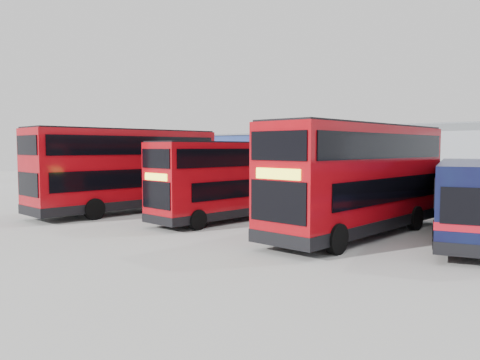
% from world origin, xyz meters
% --- Properties ---
extents(ground_plane, '(120.00, 120.00, 0.00)m').
position_xyz_m(ground_plane, '(0.00, 0.00, 0.00)').
color(ground_plane, '#A7A7A2').
rests_on(ground_plane, ground).
extents(office_block, '(12.30, 8.32, 5.12)m').
position_xyz_m(office_block, '(-14.00, 17.99, 2.58)').
color(office_block, navy).
rests_on(office_block, ground).
extents(maintenance_shed, '(30.50, 12.00, 5.89)m').
position_xyz_m(maintenance_shed, '(8.00, 20.00, 2.60)').
color(maintenance_shed, '#9BA1A9').
rests_on(maintenance_shed, ground).
extents(double_decker_left, '(4.50, 11.92, 4.93)m').
position_xyz_m(double_decker_left, '(-7.21, -2.34, 2.45)').
color(double_decker_left, '#A40911').
rests_on(double_decker_left, ground).
extents(double_decker_centre, '(3.84, 10.05, 4.16)m').
position_xyz_m(double_decker_centre, '(-0.38, -1.10, 2.07)').
color(double_decker_centre, '#A40911').
rests_on(double_decker_centre, ground).
extents(double_decker_right, '(4.28, 11.74, 4.86)m').
position_xyz_m(double_decker_right, '(6.78, -1.38, 2.42)').
color(double_decker_right, '#A40911').
rests_on(double_decker_right, ground).
extents(single_decker_blue, '(4.95, 12.24, 3.24)m').
position_xyz_m(single_decker_blue, '(10.98, 0.99, 1.61)').
color(single_decker_blue, black).
rests_on(single_decker_blue, ground).
extents(panel_van, '(2.75, 5.61, 2.37)m').
position_xyz_m(panel_van, '(-14.36, 11.49, 1.33)').
color(panel_van, silver).
rests_on(panel_van, ground).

